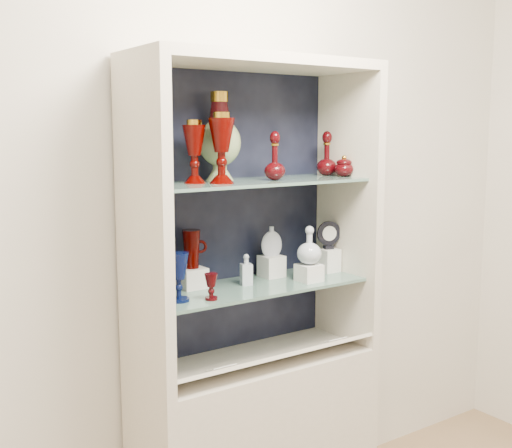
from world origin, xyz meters
TOP-DOWN VIEW (x-y plane):
  - wall_back at (0.00, 1.75)m, footprint 3.50×0.02m
  - cabinet_base at (0.00, 1.53)m, footprint 1.00×0.40m
  - cabinet_back_panel at (0.00, 1.72)m, footprint 0.98×0.02m
  - cabinet_side_left at (-0.48, 1.53)m, footprint 0.04×0.40m
  - cabinet_side_right at (0.48, 1.53)m, footprint 0.04×0.40m
  - cabinet_top_cap at (0.00, 1.53)m, footprint 1.00×0.40m
  - shelf_lower at (0.00, 1.55)m, footprint 0.92×0.34m
  - shelf_upper at (0.00, 1.55)m, footprint 0.92×0.34m
  - label_ledge at (0.00, 1.42)m, footprint 0.92×0.17m
  - label_card_0 at (-0.23, 1.42)m, footprint 0.10×0.06m
  - label_card_1 at (0.32, 1.42)m, footprint 0.10×0.06m
  - pedestal_lamp_left at (-0.25, 1.57)m, footprint 0.11×0.11m
  - pedestal_lamp_right at (-0.17, 1.51)m, footprint 0.13×0.13m
  - enamel_urn at (-0.10, 1.63)m, footprint 0.20×0.20m
  - ruby_decanter_a at (0.07, 1.51)m, footprint 0.10×0.10m
  - ruby_decanter_b at (0.41, 1.59)m, footprint 0.11×0.11m
  - lidded_bowl at (0.44, 1.51)m, footprint 0.09×0.09m
  - cobalt_goblet at (-0.36, 1.50)m, footprint 0.09×0.09m
  - ruby_goblet_tall at (-0.43, 1.52)m, footprint 0.08×0.08m
  - ruby_goblet_small at (-0.25, 1.45)m, footprint 0.06×0.06m
  - riser_ruby_pitcher at (-0.22, 1.65)m, footprint 0.10×0.10m
  - ruby_pitcher at (-0.22, 1.65)m, footprint 0.13×0.10m
  - clear_square_bottle at (-0.02, 1.57)m, footprint 0.05×0.05m
  - riser_flat_flask at (0.15, 1.63)m, footprint 0.09×0.09m
  - flat_flask at (0.15, 1.63)m, footprint 0.10×0.06m
  - riser_clear_round_decanter at (0.23, 1.48)m, footprint 0.09×0.09m
  - clear_round_decanter at (0.23, 1.48)m, footprint 0.13×0.13m
  - riser_cameo_medallion at (0.41, 1.57)m, footprint 0.08×0.08m
  - cameo_medallion at (0.41, 1.57)m, footprint 0.11×0.07m

SIDE VIEW (x-z plane):
  - cabinet_base at x=0.00m, z-range 0.00..0.75m
  - label_ledge at x=0.00m, z-range 0.74..0.82m
  - label_card_0 at x=-0.23m, z-range 0.78..0.81m
  - label_card_1 at x=0.32m, z-range 0.78..0.81m
  - shelf_lower at x=0.00m, z-range 1.04..1.05m
  - riser_clear_round_decanter at x=0.23m, z-range 1.05..1.12m
  - riser_ruby_pitcher at x=-0.22m, z-range 1.05..1.13m
  - riser_flat_flask at x=0.15m, z-range 1.05..1.14m
  - ruby_goblet_small at x=-0.25m, z-range 1.05..1.15m
  - riser_cameo_medallion at x=0.41m, z-range 1.05..1.15m
  - clear_square_bottle at x=-0.02m, z-range 1.05..1.18m
  - ruby_goblet_tall at x=-0.43m, z-range 1.05..1.22m
  - cobalt_goblet at x=-0.36m, z-range 1.05..1.23m
  - clear_round_decanter at x=0.23m, z-range 1.12..1.27m
  - flat_flask at x=0.15m, z-range 1.14..1.27m
  - ruby_pitcher at x=-0.22m, z-range 1.13..1.28m
  - cameo_medallion at x=0.41m, z-range 1.15..1.28m
  - cabinet_back_panel at x=0.00m, z-range 0.75..1.90m
  - cabinet_side_left at x=-0.48m, z-range 0.75..1.90m
  - cabinet_side_right at x=0.48m, z-range 0.75..1.90m
  - wall_back at x=0.00m, z-range 0.00..2.80m
  - shelf_upper at x=0.00m, z-range 1.46..1.47m
  - lidded_bowl at x=0.44m, z-range 1.47..1.56m
  - ruby_decanter_b at x=0.41m, z-range 1.47..1.67m
  - ruby_decanter_a at x=0.07m, z-range 1.47..1.68m
  - pedestal_lamp_left at x=-0.25m, z-range 1.47..1.70m
  - pedestal_lamp_right at x=-0.17m, z-range 1.47..1.73m
  - enamel_urn at x=-0.10m, z-range 1.47..1.81m
  - cabinet_top_cap at x=0.00m, z-range 1.90..1.94m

